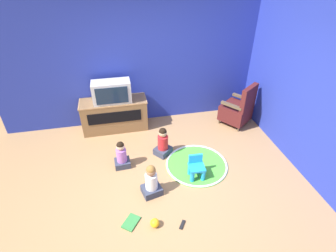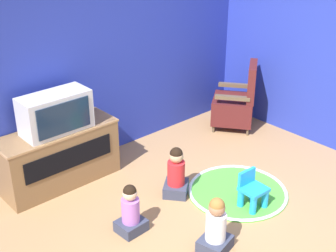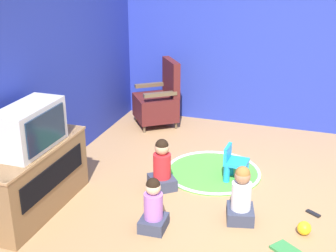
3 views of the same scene
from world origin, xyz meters
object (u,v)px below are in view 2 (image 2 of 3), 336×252
child_watching_center (176,174)px  tv_cabinet (59,156)px  child_watching_left (216,228)px  yellow_kid_chair (252,192)px  black_armchair (236,104)px  child_watching_right (131,212)px  television (56,113)px

child_watching_center → tv_cabinet: bearing=89.2°
child_watching_left → child_watching_center: child_watching_center is taller
tv_cabinet → yellow_kid_chair: (1.25, -1.76, -0.17)m
black_armchair → yellow_kid_chair: (-1.35, -1.39, -0.18)m
tv_cabinet → child_watching_right: size_ratio=2.56×
yellow_kid_chair → child_watching_left: bearing=-162.6°
black_armchair → child_watching_left: black_armchair is taller
television → child_watching_center: size_ratio=1.31×
tv_cabinet → television: size_ratio=1.81×
yellow_kid_chair → child_watching_left: child_watching_left is taller
child_watching_left → child_watching_right: (-0.41, 0.74, -0.02)m
child_watching_center → child_watching_right: size_ratio=1.09×
yellow_kid_chair → child_watching_right: (-1.20, 0.53, 0.05)m
yellow_kid_chair → child_watching_left: size_ratio=0.71×
child_watching_center → child_watching_right: child_watching_center is taller
television → child_watching_right: size_ratio=1.42×
tv_cabinet → black_armchair: size_ratio=1.42×
tv_cabinet → child_watching_left: tv_cabinet is taller
yellow_kid_chair → child_watching_center: bearing=123.6°
child_watching_right → child_watching_left: bearing=-63.5°
tv_cabinet → yellow_kid_chair: size_ratio=3.36×
black_armchair → child_watching_right: (-2.55, -0.86, -0.13)m
television → child_watching_right: bearing=-87.4°
yellow_kid_chair → child_watching_center: child_watching_center is taller
child_watching_left → yellow_kid_chair: bearing=1.5°
television → child_watching_center: 1.46m
tv_cabinet → black_armchair: (2.61, -0.37, 0.01)m
tv_cabinet → yellow_kid_chair: bearing=-54.6°
black_armchair → yellow_kid_chair: bearing=9.2°
tv_cabinet → black_armchair: bearing=-8.1°
tv_cabinet → black_armchair: 2.63m
tv_cabinet → television: television is taller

